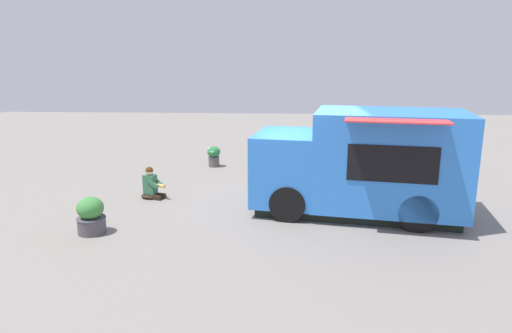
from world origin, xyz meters
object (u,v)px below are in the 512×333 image
(trash_bin, at_px, (305,157))
(food_truck, at_px, (363,166))
(planter_flowering_far, at_px, (91,216))
(person_customer, at_px, (151,186))
(planter_flowering_near, at_px, (214,156))

(trash_bin, bearing_deg, food_truck, -165.52)
(planter_flowering_far, bearing_deg, food_truck, -74.46)
(person_customer, height_order, planter_flowering_far, person_customer)
(planter_flowering_near, distance_m, planter_flowering_far, 6.38)
(food_truck, distance_m, person_customer, 5.41)
(food_truck, relative_size, planter_flowering_far, 6.40)
(person_customer, height_order, planter_flowering_near, person_customer)
(person_customer, xyz_separation_m, trash_bin, (3.35, -4.18, 0.11))
(planter_flowering_far, height_order, trash_bin, trash_bin)
(food_truck, bearing_deg, person_customer, 80.49)
(person_customer, distance_m, planter_flowering_far, 2.56)
(person_customer, bearing_deg, trash_bin, -51.35)
(planter_flowering_far, bearing_deg, trash_bin, -38.97)
(person_customer, relative_size, planter_flowering_near, 1.21)
(food_truck, xyz_separation_m, person_customer, (0.88, 5.28, -0.84))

